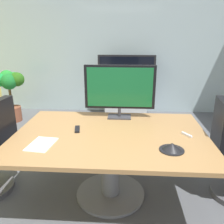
# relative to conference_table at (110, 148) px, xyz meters

# --- Properties ---
(ground_plane) EXTENTS (7.47, 7.47, 0.00)m
(ground_plane) POSITION_rel_conference_table_xyz_m (-0.13, -0.13, -0.58)
(ground_plane) COLOR #515459
(wall_back_glass_partition) EXTENTS (5.49, 0.10, 2.72)m
(wall_back_glass_partition) POSITION_rel_conference_table_xyz_m (-0.13, 3.10, 0.78)
(wall_back_glass_partition) COLOR #9EB2B7
(wall_back_glass_partition) RESTS_ON ground
(conference_table) EXTENTS (1.98, 1.36, 0.75)m
(conference_table) POSITION_rel_conference_table_xyz_m (0.00, 0.00, 0.00)
(conference_table) COLOR olive
(conference_table) RESTS_ON ground
(tv_monitor) EXTENTS (0.84, 0.18, 0.64)m
(tv_monitor) POSITION_rel_conference_table_xyz_m (0.08, 0.51, 0.53)
(tv_monitor) COLOR #333338
(tv_monitor) RESTS_ON conference_table
(wall_display_unit) EXTENTS (1.20, 0.36, 1.31)m
(wall_display_unit) POSITION_rel_conference_table_xyz_m (0.14, 2.75, -0.14)
(wall_display_unit) COLOR #B7BABC
(wall_display_unit) RESTS_ON ground
(potted_plant) EXTENTS (0.58, 0.53, 1.04)m
(potted_plant) POSITION_rel_conference_table_xyz_m (-2.16, 2.22, 0.10)
(potted_plant) COLOR brown
(potted_plant) RESTS_ON ground
(conference_phone) EXTENTS (0.22, 0.22, 0.07)m
(conference_phone) POSITION_rel_conference_table_xyz_m (0.57, -0.33, 0.20)
(conference_phone) COLOR black
(conference_phone) RESTS_ON conference_table
(remote_control) EXTENTS (0.08, 0.18, 0.02)m
(remote_control) POSITION_rel_conference_table_xyz_m (-0.36, 0.07, 0.18)
(remote_control) COLOR black
(remote_control) RESTS_ON conference_table
(whiteboard_marker) EXTENTS (0.09, 0.12, 0.02)m
(whiteboard_marker) POSITION_rel_conference_table_xyz_m (0.77, -0.00, 0.18)
(whiteboard_marker) COLOR silver
(whiteboard_marker) RESTS_ON conference_table
(paper_notepad) EXTENTS (0.24, 0.32, 0.01)m
(paper_notepad) POSITION_rel_conference_table_xyz_m (-0.62, -0.30, 0.17)
(paper_notepad) COLOR white
(paper_notepad) RESTS_ON conference_table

